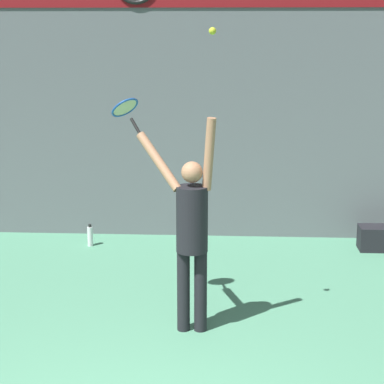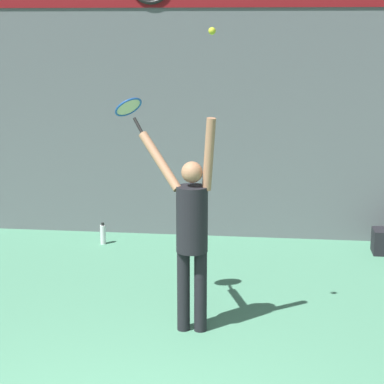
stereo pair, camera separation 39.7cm
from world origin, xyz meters
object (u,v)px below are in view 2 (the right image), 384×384
at_px(tennis_racket, 129,109).
at_px(tennis_ball, 212,31).
at_px(tennis_player, 191,228).
at_px(water_bottle, 103,234).

bearing_deg(tennis_racket, tennis_ball, -30.15).
relative_size(tennis_racket, tennis_ball, 5.67).
bearing_deg(tennis_player, tennis_racket, 146.44).
xyz_separation_m(tennis_player, tennis_racket, (-0.70, 0.46, 1.11)).
xyz_separation_m(tennis_racket, tennis_ball, (0.89, -0.52, 0.78)).
xyz_separation_m(tennis_player, tennis_ball, (0.20, -0.06, 1.90)).
distance_m(tennis_player, water_bottle, 3.27).
distance_m(tennis_player, tennis_racket, 1.39).
height_order(tennis_player, tennis_ball, tennis_ball).
bearing_deg(tennis_ball, tennis_racket, 149.85).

